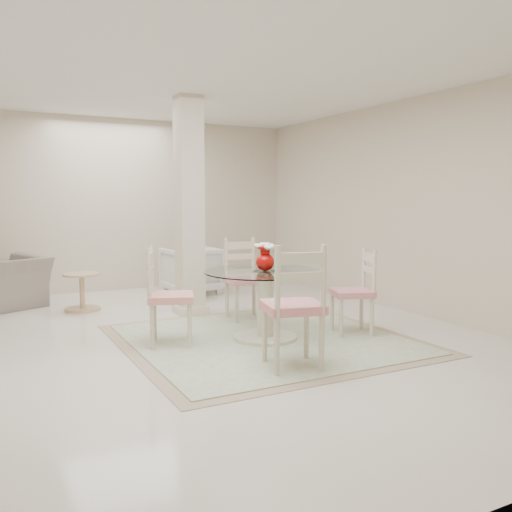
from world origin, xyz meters
name	(u,v)px	position (x,y,z in m)	size (l,w,h in m)	color
ground	(190,341)	(0.00, 0.00, 0.00)	(7.00, 7.00, 0.00)	white
room_shell	(187,157)	(0.00, 0.00, 1.86)	(6.02, 7.02, 2.71)	beige
column	(189,206)	(0.50, 1.30, 1.35)	(0.30, 0.30, 2.70)	beige
area_rug	(265,339)	(0.70, -0.32, 0.01)	(2.82, 2.82, 0.02)	tan
dining_table	(265,305)	(0.70, -0.32, 0.36)	(1.24, 1.24, 0.72)	beige
red_vase	(265,257)	(0.71, -0.32, 0.86)	(0.22, 0.21, 0.29)	#9C0704
dining_chair_east	(358,285)	(1.69, -0.57, 0.53)	(0.51, 0.51, 1.01)	beige
dining_chair_north	(243,272)	(0.95, 0.68, 0.57)	(0.47, 0.47, 1.08)	beige
dining_chair_west	(164,289)	(-0.28, -0.06, 0.57)	(0.55, 0.55, 1.08)	beige
dining_chair_south	(295,298)	(0.45, -1.31, 0.62)	(0.57, 0.57, 1.18)	beige
recliner_taupe	(0,283)	(-1.63, 2.69, 0.34)	(1.06, 0.93, 0.69)	gray
armchair_white	(191,270)	(1.02, 2.63, 0.36)	(0.77, 0.79, 0.72)	silver
side_table	(82,293)	(-0.69, 2.09, 0.22)	(0.47, 0.47, 0.49)	tan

